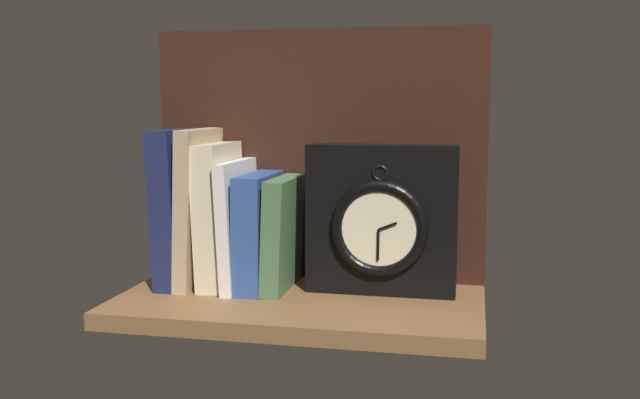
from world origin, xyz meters
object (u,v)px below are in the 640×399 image
at_px(book_cream_twain, 219,215).
at_px(book_green_romantic, 283,233).
at_px(book_white_catcher, 239,224).
at_px(framed_clock, 381,221).
at_px(book_navy_bierce, 179,207).
at_px(book_tan_shortstories, 198,207).
at_px(book_blue_modern, 259,231).

xyz_separation_m(book_cream_twain, book_green_romantic, (0.10, 0.00, -0.03)).
height_order(book_cream_twain, book_white_catcher, book_cream_twain).
relative_size(book_green_romantic, framed_clock, 0.77).
height_order(book_navy_bierce, book_white_catcher, book_navy_bierce).
bearing_deg(framed_clock, book_cream_twain, -179.77).
relative_size(book_white_catcher, framed_clock, 0.88).
xyz_separation_m(book_white_catcher, book_green_romantic, (0.07, 0.00, -0.01)).
bearing_deg(book_cream_twain, book_tan_shortstories, 180.00).
xyz_separation_m(book_navy_bierce, framed_clock, (0.33, 0.00, -0.01)).
xyz_separation_m(book_navy_bierce, book_white_catcher, (0.10, 0.00, -0.02)).
bearing_deg(book_blue_modern, book_navy_bierce, 180.00).
bearing_deg(framed_clock, book_white_catcher, -179.73).
xyz_separation_m(book_navy_bierce, book_tan_shortstories, (0.03, 0.00, 0.00)).
xyz_separation_m(book_blue_modern, book_green_romantic, (0.04, 0.00, -0.00)).
relative_size(book_navy_bierce, book_tan_shortstories, 1.00).
xyz_separation_m(book_cream_twain, framed_clock, (0.26, 0.00, -0.00)).
bearing_deg(book_tan_shortstories, book_navy_bierce, -180.00).
xyz_separation_m(book_tan_shortstories, book_cream_twain, (0.03, -0.00, -0.01)).
distance_m(book_tan_shortstories, book_white_catcher, 0.07).
xyz_separation_m(book_cream_twain, book_white_catcher, (0.03, 0.00, -0.01)).
relative_size(book_tan_shortstories, framed_clock, 1.09).
height_order(book_cream_twain, book_green_romantic, book_cream_twain).
height_order(book_white_catcher, book_green_romantic, book_white_catcher).
bearing_deg(book_white_catcher, book_tan_shortstories, 180.00).
relative_size(book_cream_twain, book_blue_modern, 1.26).
xyz_separation_m(book_white_catcher, book_blue_modern, (0.03, -0.00, -0.01)).
distance_m(book_blue_modern, book_green_romantic, 0.04).
xyz_separation_m(book_white_catcher, framed_clock, (0.23, 0.00, 0.01)).
distance_m(book_white_catcher, book_blue_modern, 0.03).
height_order(book_blue_modern, book_green_romantic, book_blue_modern).
height_order(book_navy_bierce, book_cream_twain, book_navy_bierce).
relative_size(book_cream_twain, book_white_catcher, 1.13).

